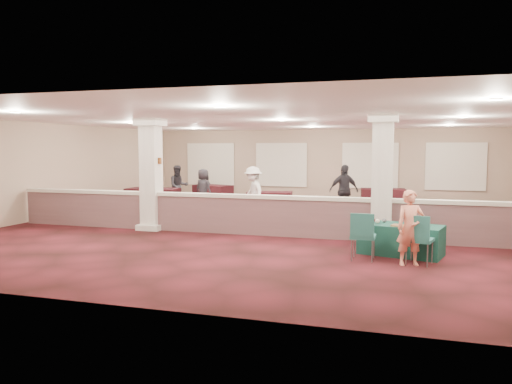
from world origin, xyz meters
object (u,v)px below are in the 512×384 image
(conf_chair_main, at_px, (419,236))
(far_table_front_right, at_px, (444,215))
(far_table_back_center, at_px, (270,201))
(near_table, at_px, (401,240))
(woman, at_px, (410,228))
(far_table_front_center, at_px, (351,213))
(far_table_front_left, at_px, (153,198))
(attendee_b, at_px, (253,192))
(conf_chair_side, at_px, (363,232))
(far_table_back_right, at_px, (383,197))
(attendee_d, at_px, (203,189))
(far_table_back_left, at_px, (213,193))
(attendee_c, at_px, (344,191))
(attendee_a, at_px, (178,186))

(conf_chair_main, distance_m, far_table_front_right, 5.29)
(far_table_back_center, bearing_deg, near_table, -54.74)
(woman, bearing_deg, conf_chair_main, 5.87)
(woman, distance_m, far_table_front_center, 5.19)
(far_table_front_left, relative_size, attendee_b, 1.13)
(far_table_back_center, bearing_deg, conf_chair_side, -61.93)
(near_table, relative_size, far_table_back_center, 1.03)
(far_table_back_right, xyz_separation_m, attendee_d, (-6.67, -3.00, 0.43))
(far_table_front_right, relative_size, attendee_d, 1.24)
(conf_chair_side, relative_size, attendee_b, 0.58)
(far_table_back_right, distance_m, attendee_b, 6.32)
(far_table_back_right, height_order, attendee_d, attendee_d)
(woman, distance_m, far_table_front_left, 11.90)
(far_table_back_left, height_order, far_table_back_center, far_table_back_left)
(attendee_b, xyz_separation_m, attendee_c, (2.91, 1.26, 0.03))
(far_table_front_right, bearing_deg, attendee_b, 176.31)
(near_table, height_order, far_table_back_center, far_table_back_center)
(near_table, bearing_deg, far_table_back_left, 145.24)
(attendee_b, xyz_separation_m, attendee_d, (-2.59, 1.80, -0.09))
(near_table, bearing_deg, woman, -65.30)
(near_table, height_order, attendee_a, attendee_a)
(conf_chair_main, xyz_separation_m, attendee_b, (-5.26, 5.62, 0.27))
(attendee_c, height_order, attendee_d, attendee_c)
(far_table_back_left, distance_m, attendee_a, 2.59)
(conf_chair_main, relative_size, attendee_c, 0.57)
(far_table_back_left, relative_size, attendee_d, 1.11)
(far_table_front_center, relative_size, attendee_c, 1.04)
(far_table_front_center, bearing_deg, far_table_front_right, 8.66)
(conf_chair_main, distance_m, woman, 0.24)
(conf_chair_side, distance_m, far_table_back_center, 8.95)
(far_table_back_center, bearing_deg, attendee_c, -19.83)
(attendee_b, relative_size, attendee_c, 0.97)
(far_table_front_center, distance_m, attendee_d, 6.53)
(far_table_back_center, relative_size, attendee_a, 1.02)
(conf_chair_side, height_order, attendee_b, attendee_b)
(far_table_front_right, height_order, attendee_c, attendee_c)
(far_table_front_right, distance_m, far_table_back_right, 5.57)
(woman, height_order, far_table_back_left, woman)
(near_table, distance_m, attendee_d, 9.93)
(far_table_back_left, xyz_separation_m, attendee_c, (6.31, -3.54, 0.54))
(far_table_front_center, relative_size, far_table_back_center, 1.10)
(woman, xyz_separation_m, far_table_front_center, (-1.71, 4.89, -0.38))
(conf_chair_side, height_order, far_table_front_right, conf_chair_side)
(attendee_a, xyz_separation_m, attendee_d, (1.30, -0.50, -0.05))
(far_table_front_right, bearing_deg, attendee_d, 165.80)
(conf_chair_side, distance_m, far_table_back_right, 10.37)
(far_table_back_center, relative_size, far_table_back_right, 0.97)
(near_table, xyz_separation_m, far_table_front_center, (-1.52, 3.89, 0.04))
(near_table, relative_size, far_table_back_right, 0.99)
(far_table_front_left, xyz_separation_m, far_table_back_right, (8.60, 3.50, -0.04))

